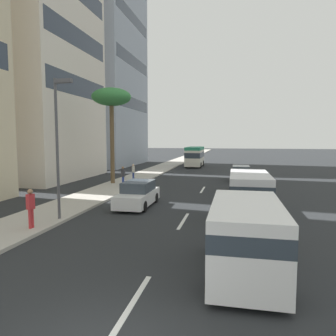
# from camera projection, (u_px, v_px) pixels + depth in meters

# --- Properties ---
(ground_plane) EXTENTS (198.00, 198.00, 0.00)m
(ground_plane) POSITION_uv_depth(u_px,v_px,m) (212.00, 175.00, 36.58)
(ground_plane) COLOR #26282B
(sidewalk_right) EXTENTS (162.00, 3.37, 0.15)m
(sidewalk_right) POSITION_uv_depth(u_px,v_px,m) (149.00, 173.00, 38.11)
(sidewalk_right) COLOR #B2ADA3
(sidewalk_right) RESTS_ON ground_plane
(lane_stripe_near) EXTENTS (3.20, 0.16, 0.01)m
(lane_stripe_near) POSITION_uv_depth(u_px,v_px,m) (132.00, 303.00, 8.11)
(lane_stripe_near) COLOR silver
(lane_stripe_near) RESTS_ON ground_plane
(lane_stripe_mid) EXTENTS (3.20, 0.16, 0.01)m
(lane_stripe_mid) POSITION_uv_depth(u_px,v_px,m) (183.00, 221.00, 16.20)
(lane_stripe_mid) COLOR silver
(lane_stripe_mid) RESTS_ON ground_plane
(lane_stripe_far) EXTENTS (3.20, 0.16, 0.01)m
(lane_stripe_far) POSITION_uv_depth(u_px,v_px,m) (203.00, 190.00, 26.05)
(lane_stripe_far) COLOR silver
(lane_stripe_far) RESTS_ON ground_plane
(van_lead) EXTENTS (4.74, 2.23, 2.27)m
(van_lead) POSITION_uv_depth(u_px,v_px,m) (246.00, 234.00, 9.68)
(van_lead) COLOR white
(van_lead) RESTS_ON ground_plane
(car_second) EXTENTS (4.66, 1.83, 1.53)m
(car_second) POSITION_uv_depth(u_px,v_px,m) (241.00, 174.00, 31.36)
(car_second) COLOR beige
(car_second) RESTS_ON ground_plane
(van_third) EXTENTS (5.21, 2.19, 2.35)m
(van_third) POSITION_uv_depth(u_px,v_px,m) (249.00, 192.00, 17.02)
(van_third) COLOR silver
(van_third) RESTS_ON ground_plane
(car_fourth) EXTENTS (4.44, 1.84, 1.56)m
(car_fourth) POSITION_uv_depth(u_px,v_px,m) (138.00, 194.00, 19.68)
(car_fourth) COLOR white
(car_fourth) RESTS_ON ground_plane
(car_fifth) EXTENTS (4.51, 1.92, 1.58)m
(car_fifth) POSITION_uv_depth(u_px,v_px,m) (242.00, 184.00, 24.19)
(car_fifth) COLOR silver
(car_fifth) RESTS_ON ground_plane
(minibus_sixth) EXTENTS (6.22, 2.36, 2.96)m
(minibus_sixth) POSITION_uv_depth(u_px,v_px,m) (195.00, 156.00, 46.92)
(minibus_sixth) COLOR silver
(minibus_sixth) RESTS_ON ground_plane
(pedestrian_near_lamp) EXTENTS (0.39, 0.35, 1.60)m
(pedestrian_near_lamp) POSITION_uv_depth(u_px,v_px,m) (133.00, 171.00, 30.76)
(pedestrian_near_lamp) COLOR navy
(pedestrian_near_lamp) RESTS_ON sidewalk_right
(pedestrian_mid_block) EXTENTS (0.37, 0.30, 1.81)m
(pedestrian_mid_block) POSITION_uv_depth(u_px,v_px,m) (31.00, 206.00, 14.30)
(pedestrian_mid_block) COLOR red
(pedestrian_mid_block) RESTS_ON sidewalk_right
(pedestrian_by_tree) EXTENTS (0.35, 0.27, 1.70)m
(pedestrian_by_tree) POSITION_uv_depth(u_px,v_px,m) (123.00, 175.00, 26.88)
(pedestrian_by_tree) COLOR navy
(pedestrian_by_tree) RESTS_ON sidewalk_right
(palm_tree) EXTENTS (3.52, 3.52, 8.58)m
(palm_tree) POSITION_uv_depth(u_px,v_px,m) (111.00, 99.00, 28.24)
(palm_tree) COLOR brown
(palm_tree) RESTS_ON sidewalk_right
(street_lamp) EXTENTS (0.24, 0.97, 7.04)m
(street_lamp) POSITION_uv_depth(u_px,v_px,m) (59.00, 134.00, 15.70)
(street_lamp) COLOR #4C4C51
(street_lamp) RESTS_ON sidewalk_right
(office_tower_far) EXTENTS (15.82, 10.27, 35.45)m
(office_tower_far) POSITION_uv_depth(u_px,v_px,m) (102.00, 52.00, 49.14)
(office_tower_far) COLOR #99A3B2
(office_tower_far) RESTS_ON ground_plane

